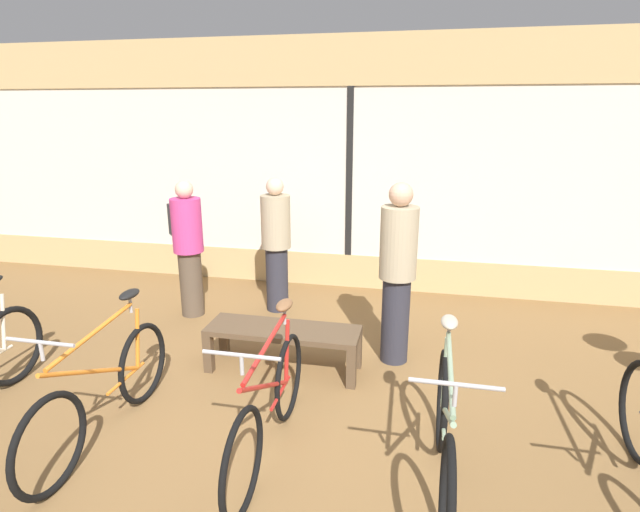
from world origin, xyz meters
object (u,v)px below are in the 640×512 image
display_bench (283,335)px  customer_by_window (188,244)px  bicycle_left (104,391)px  customer_near_rack (276,243)px  bicycle_right (445,437)px  customer_mid_floor (398,268)px  bicycle_center (270,406)px

display_bench → customer_by_window: customer_by_window is taller
bicycle_left → customer_near_rack: size_ratio=1.08×
bicycle_right → customer_near_rack: 3.29m
bicycle_left → customer_by_window: (-0.44, 2.28, 0.47)m
bicycle_right → customer_near_rack: customer_near_rack is taller
display_bench → customer_mid_floor: (0.98, 0.42, 0.58)m
bicycle_left → customer_by_window: bearing=100.9°
display_bench → customer_mid_floor: customer_mid_floor is taller
bicycle_left → customer_by_window: 2.36m
bicycle_left → bicycle_center: bicycle_center is taller
customer_by_window → bicycle_center: bearing=-53.0°
display_bench → customer_near_rack: bearing=108.9°
bicycle_left → customer_by_window: customer_by_window is taller
bicycle_left → display_bench: bicycle_left is taller
bicycle_center → customer_near_rack: bearing=105.7°
bicycle_right → customer_by_window: 3.69m
customer_by_window → customer_mid_floor: customer_mid_floor is taller
customer_near_rack → customer_mid_floor: customer_mid_floor is taller
bicycle_left → customer_near_rack: 2.70m
display_bench → customer_near_rack: customer_near_rack is taller
bicycle_left → bicycle_right: size_ratio=1.01×
customer_mid_floor → customer_by_window: bearing=165.3°
bicycle_center → customer_near_rack: (-0.72, 2.55, 0.45)m
customer_near_rack → customer_mid_floor: bearing=-33.6°
bicycle_center → customer_by_window: bearing=127.0°
bicycle_center → customer_by_window: (-1.67, 2.21, 0.46)m
bicycle_right → customer_by_window: bearing=140.5°
customer_near_rack → bicycle_center: bearing=-74.3°
customer_by_window → customer_mid_floor: size_ratio=0.92×
bicycle_center → display_bench: 1.19m
bicycle_center → display_bench: bearing=101.8°
bicycle_left → display_bench: bearing=51.2°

